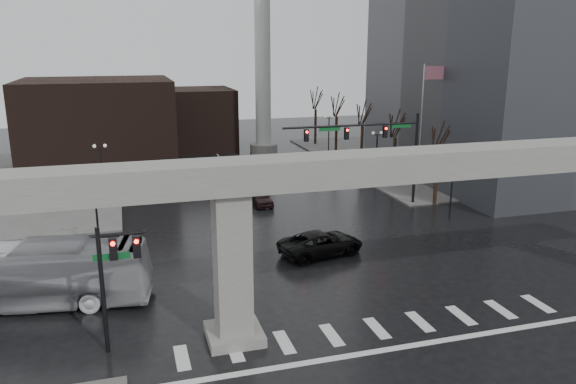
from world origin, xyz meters
name	(u,v)px	position (x,y,z in m)	size (l,w,h in m)	color
ground	(368,319)	(0.00, 0.00, 0.00)	(160.00, 160.00, 0.00)	black
sidewalk_ne	(440,158)	(26.00, 36.00, 0.07)	(28.00, 36.00, 0.15)	slate
elevated_guideway	(397,188)	(1.26, 0.00, 6.88)	(48.00, 2.60, 8.70)	#999791
building_far_left	(98,125)	(-14.00, 42.00, 5.00)	(16.00, 14.00, 10.00)	black
building_far_mid	(195,119)	(-2.00, 52.00, 4.00)	(10.00, 10.00, 8.00)	black
smokestack	(263,47)	(6.00, 46.00, 13.35)	(3.60, 3.60, 30.00)	silver
signal_mast_arm	(376,141)	(8.99, 18.80, 5.83)	(12.12, 0.43, 8.00)	black
signal_left_pole	(114,268)	(-12.25, 0.50, 4.07)	(2.30, 0.30, 6.00)	black
flagpole_assembly	(425,114)	(15.29, 22.00, 7.53)	(2.06, 0.12, 12.00)	silver
lamp_right_0	(452,177)	(13.50, 14.00, 3.47)	(1.22, 0.32, 5.11)	black
lamp_right_1	(377,147)	(13.50, 28.00, 3.47)	(1.22, 0.32, 5.11)	black
lamp_right_2	(329,128)	(13.50, 42.00, 3.47)	(1.22, 0.32, 5.11)	black
lamp_left_0	(96,203)	(-13.50, 14.00, 3.47)	(1.22, 0.32, 5.11)	black
lamp_left_1	(101,162)	(-13.50, 28.00, 3.47)	(1.22, 0.32, 5.11)	black
lamp_left_2	(104,138)	(-13.50, 42.00, 3.47)	(1.22, 0.32, 5.11)	black
tree_right_0	(437,174)	(14.53, 18.02, 2.79)	(1.09, 1.58, 7.50)	black
tree_right_1	(394,156)	(14.53, 26.02, 2.85)	(1.09, 1.61, 7.67)	black
tree_right_2	(362,143)	(14.53, 34.02, 2.91)	(1.10, 1.63, 7.85)	black
tree_right_3	(336,132)	(14.53, 42.02, 2.98)	(1.11, 1.66, 8.02)	black
tree_right_4	(316,123)	(14.53, 50.02, 3.04)	(1.12, 1.69, 8.19)	black
pickup_truck	(321,243)	(0.77, 9.35, 0.81)	(2.68, 5.81, 1.61)	black
city_bus	(29,275)	(-16.78, 6.63, 1.76)	(2.96, 12.66, 3.53)	silver
far_car	(260,197)	(-0.28, 22.31, 0.67)	(1.59, 3.95, 1.35)	black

